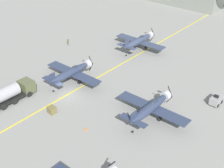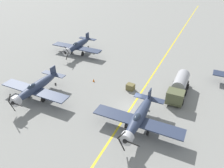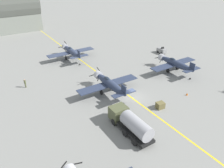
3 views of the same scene
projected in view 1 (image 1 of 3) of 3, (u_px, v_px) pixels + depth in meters
name	position (u px, v px, depth m)	size (l,w,h in m)	color
ground_plane	(67.00, 95.00, 53.37)	(400.00, 400.00, 0.00)	gray
taxiway_stripe	(67.00, 95.00, 53.37)	(0.30, 160.00, 0.01)	yellow
airplane_mid_right	(151.00, 107.00, 46.85)	(12.00, 9.98, 3.65)	#2C3650
airplane_mid_center	(72.00, 72.00, 56.16)	(12.00, 9.98, 3.65)	#2C3650
airplane_far_center	(139.00, 41.00, 68.27)	(12.00, 9.98, 3.65)	#343E58
fuel_tanker	(12.00, 93.00, 51.25)	(2.68, 8.00, 2.98)	black
tow_tractor	(216.00, 100.00, 50.77)	(1.57, 2.60, 1.79)	gray
ground_crew_walking	(68.00, 41.00, 70.55)	(0.38, 0.38, 1.76)	#515638
supply_crate_by_tanker	(52.00, 110.00, 48.78)	(1.29, 1.08, 1.08)	brown
traffic_cone	(86.00, 129.00, 45.28)	(0.36, 0.36, 0.55)	orange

